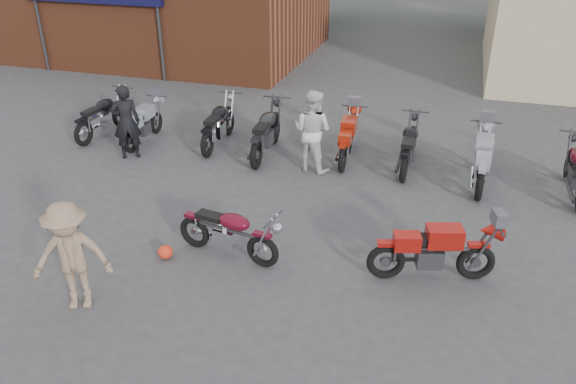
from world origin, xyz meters
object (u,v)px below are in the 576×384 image
(sportbike, at_px, (435,248))
(row_bike_4, at_px, (348,136))
(row_bike_5, at_px, (409,144))
(person_tan, at_px, (71,257))
(vintage_motorcycle, at_px, (229,229))
(row_bike_2, at_px, (218,122))
(row_bike_0, at_px, (102,114))
(row_bike_1, at_px, (144,122))
(person_dark, at_px, (126,122))
(person_light, at_px, (312,131))
(helmet, at_px, (165,252))
(row_bike_3, at_px, (266,130))
(row_bike_6, at_px, (482,158))

(sportbike, distance_m, row_bike_4, 4.77)
(sportbike, xyz_separation_m, row_bike_5, (-0.84, 4.12, 0.02))
(sportbike, bearing_deg, person_tan, -172.01)
(vintage_motorcycle, distance_m, sportbike, 3.30)
(row_bike_2, bearing_deg, vintage_motorcycle, -157.93)
(row_bike_0, relative_size, row_bike_1, 1.10)
(sportbike, height_order, row_bike_4, same)
(vintage_motorcycle, height_order, row_bike_2, row_bike_2)
(person_dark, distance_m, person_light, 4.27)
(vintage_motorcycle, relative_size, person_dark, 1.06)
(sportbike, height_order, helmet, sportbike)
(sportbike, height_order, row_bike_3, row_bike_3)
(person_light, distance_m, row_bike_2, 2.65)
(vintage_motorcycle, height_order, row_bike_6, row_bike_6)
(vintage_motorcycle, relative_size, row_bike_0, 0.92)
(vintage_motorcycle, xyz_separation_m, row_bike_0, (-5.18, 4.24, 0.04))
(helmet, height_order, row_bike_6, row_bike_6)
(row_bike_2, xyz_separation_m, row_bike_6, (6.11, -0.38, 0.01))
(person_dark, relative_size, row_bike_5, 0.87)
(person_light, height_order, row_bike_4, person_light)
(row_bike_3, bearing_deg, row_bike_4, -83.93)
(person_dark, bearing_deg, sportbike, 127.54)
(sportbike, bearing_deg, row_bike_0, 139.32)
(person_dark, height_order, row_bike_4, person_dark)
(helmet, xyz_separation_m, row_bike_6, (5.01, 4.48, 0.48))
(vintage_motorcycle, relative_size, row_bike_4, 0.95)
(vintage_motorcycle, xyz_separation_m, person_tan, (-1.64, -1.83, 0.32))
(helmet, distance_m, row_bike_6, 6.74)
(row_bike_4, height_order, row_bike_5, row_bike_5)
(row_bike_3, distance_m, row_bike_5, 3.27)
(person_light, xyz_separation_m, person_tan, (-2.04, -5.63, -0.05))
(person_light, bearing_deg, sportbike, 144.61)
(row_bike_0, bearing_deg, helmet, -132.75)
(row_bike_4, height_order, row_bike_6, row_bike_6)
(helmet, height_order, row_bike_2, row_bike_2)
(row_bike_6, bearing_deg, helmet, 132.74)
(row_bike_2, bearing_deg, row_bike_3, -103.19)
(row_bike_0, bearing_deg, row_bike_3, -84.41)
(sportbike, height_order, person_tan, person_tan)
(helmet, height_order, row_bike_5, row_bike_5)
(row_bike_4, bearing_deg, sportbike, -155.22)
(person_tan, bearing_deg, helmet, 43.32)
(row_bike_5, bearing_deg, person_tan, 147.20)
(person_light, distance_m, row_bike_6, 3.61)
(person_dark, distance_m, row_bike_5, 6.40)
(row_bike_2, relative_size, row_bike_5, 1.02)
(row_bike_5, bearing_deg, row_bike_1, 93.09)
(row_bike_3, bearing_deg, person_light, -114.38)
(person_dark, xyz_separation_m, row_bike_5, (6.26, 1.29, -0.29))
(sportbike, bearing_deg, row_bike_1, 136.36)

